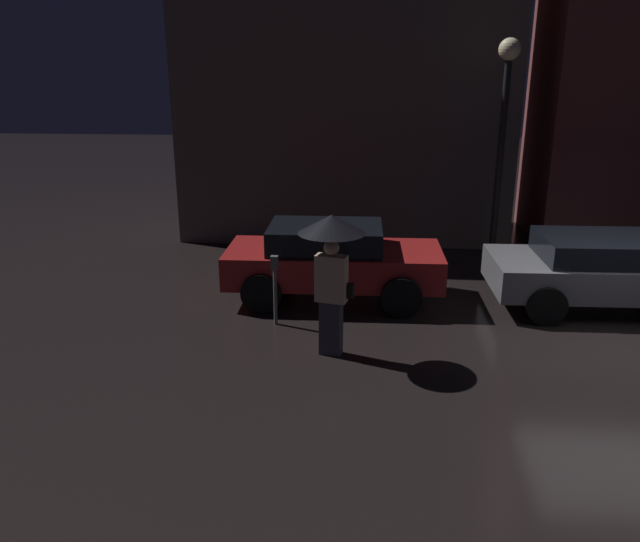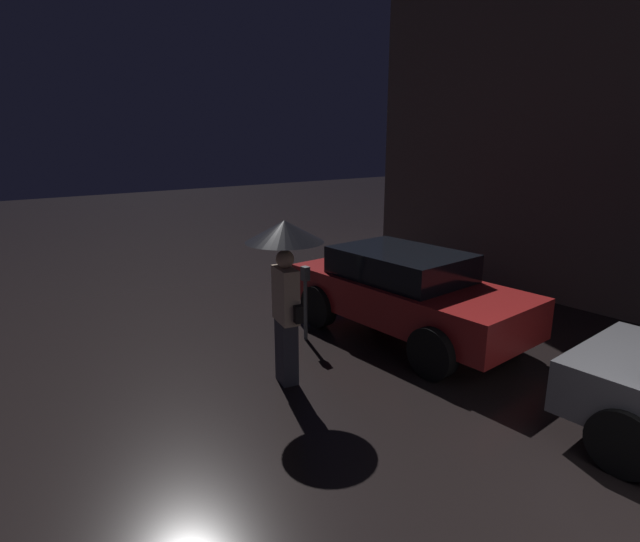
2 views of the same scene
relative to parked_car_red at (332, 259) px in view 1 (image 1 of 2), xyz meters
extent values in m
plane|color=black|center=(4.72, -1.45, -0.75)|extent=(60.00, 60.00, 0.00)
cube|color=#564C47|center=(0.00, 5.05, 2.93)|extent=(7.94, 3.00, 7.37)
cube|color=maroon|center=(0.04, 0.00, -0.10)|extent=(3.95, 1.73, 0.60)
cube|color=black|center=(-0.12, 0.00, 0.42)|extent=(2.06, 1.49, 0.44)
cylinder|color=black|center=(1.25, 0.83, -0.39)|extent=(0.72, 0.22, 0.72)
cylinder|color=black|center=(1.25, -0.83, -0.39)|extent=(0.72, 0.22, 0.72)
cylinder|color=black|center=(-1.18, 0.83, -0.39)|extent=(0.72, 0.22, 0.72)
cylinder|color=black|center=(-1.18, -0.83, -0.39)|extent=(0.72, 0.22, 0.72)
cube|color=slate|center=(4.92, -0.08, -0.14)|extent=(4.15, 1.87, 0.57)
cube|color=black|center=(4.76, -0.08, 0.35)|extent=(2.17, 1.61, 0.40)
cylinder|color=black|center=(3.65, 0.81, -0.42)|extent=(0.67, 0.22, 0.67)
cylinder|color=black|center=(3.65, -0.97, -0.42)|extent=(0.67, 0.22, 0.67)
cube|color=#383842|center=(0.14, -2.40, -0.33)|extent=(0.36, 0.28, 0.84)
cube|color=#D1B293|center=(0.14, -2.40, 0.44)|extent=(0.49, 0.31, 0.70)
sphere|color=tan|center=(0.14, -2.40, 0.91)|extent=(0.23, 0.23, 0.23)
cylinder|color=black|center=(0.14, -2.40, 0.71)|extent=(0.02, 0.02, 0.82)
cone|color=black|center=(0.14, -2.40, 1.26)|extent=(0.97, 0.97, 0.27)
cube|color=black|center=(0.39, -2.40, 0.27)|extent=(0.18, 0.13, 0.22)
cylinder|color=#4C5154|center=(-0.86, -1.34, -0.26)|extent=(0.06, 0.06, 0.98)
cube|color=#4C5154|center=(-0.86, -1.34, 0.33)|extent=(0.12, 0.10, 0.22)
cylinder|color=black|center=(3.35, 2.38, 1.36)|extent=(0.14, 0.14, 4.23)
sphere|color=#F9EAB7|center=(3.35, 2.38, 3.70)|extent=(0.44, 0.44, 0.44)
camera|label=1|loc=(0.68, -10.93, 3.36)|focal=35.00mm
camera|label=2|loc=(5.09, -5.78, 2.34)|focal=28.00mm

